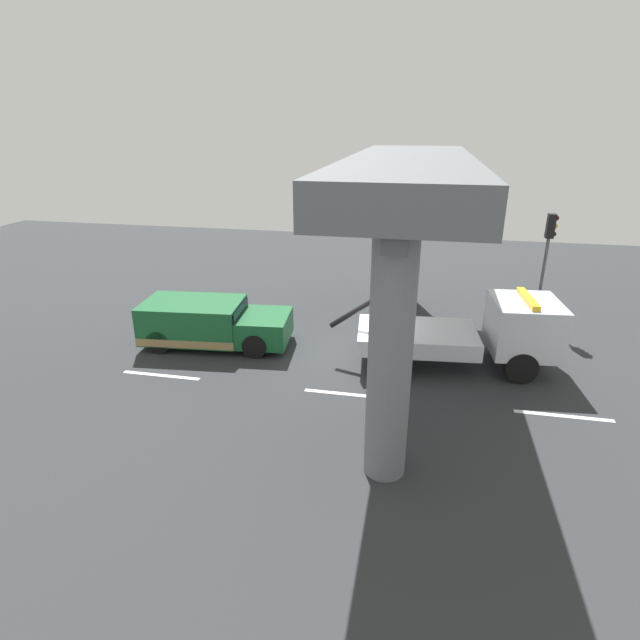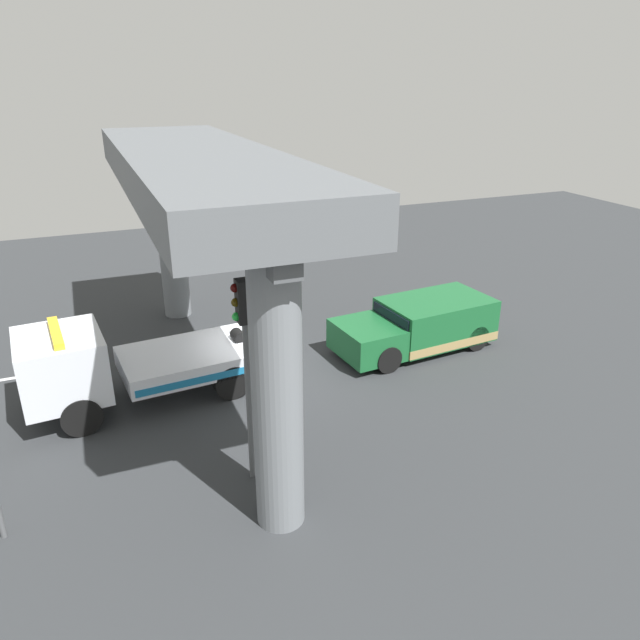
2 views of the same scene
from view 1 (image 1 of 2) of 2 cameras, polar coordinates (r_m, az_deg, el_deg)
name	(u,v)px [view 1 (image 1 of 2)]	position (r m, az deg, el deg)	size (l,w,h in m)	color
ground_plane	(359,357)	(17.62, 4.41, -4.20)	(60.00, 40.00, 0.10)	#2D3033
lane_stripe_west	(161,375)	(17.03, -17.38, -5.94)	(2.60, 0.16, 0.01)	silver
lane_stripe_mid	(348,394)	(15.24, 3.11, -8.30)	(2.60, 0.16, 0.01)	silver
lane_stripe_east	(563,416)	(15.70, 25.65, -9.68)	(2.60, 0.16, 0.01)	silver
tow_truck_white	(478,332)	(17.20, 17.28, -1.26)	(7.33, 2.91, 2.46)	silver
towed_van_green	(209,323)	(18.64, -12.30, -0.38)	(5.37, 2.62, 1.58)	#195B2D
overpass_structure	(409,193)	(15.92, 9.95, 13.82)	(3.60, 13.90, 6.59)	slate
traffic_light_near	(414,235)	(20.65, 10.52, 9.36)	(0.39, 0.32, 4.62)	#515456
traffic_light_far	(548,245)	(21.21, 24.21, 7.65)	(0.39, 0.32, 4.35)	#515456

